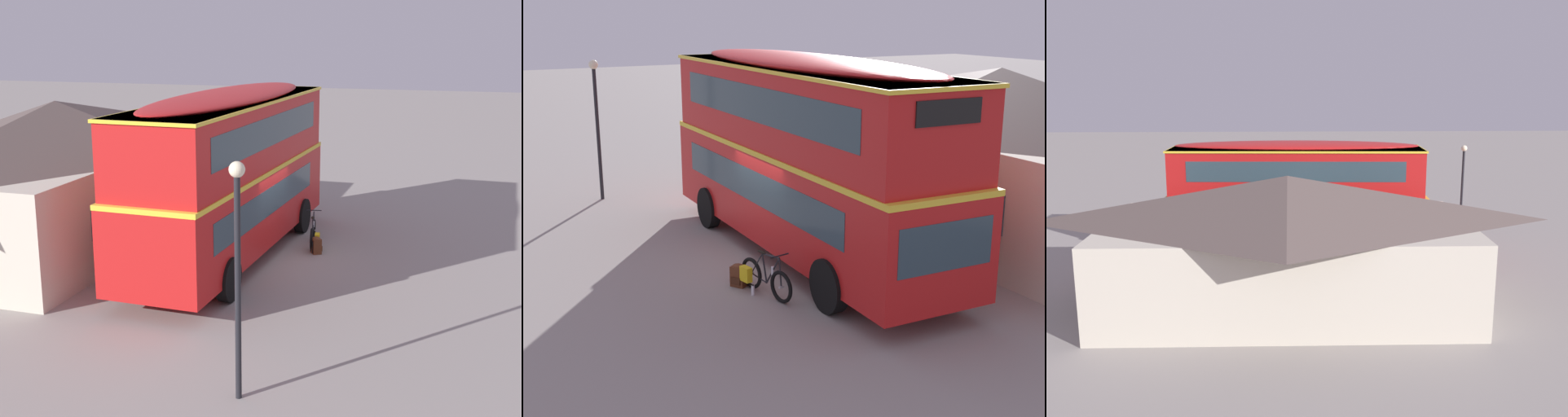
% 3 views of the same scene
% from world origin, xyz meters
% --- Properties ---
extents(ground_plane, '(120.00, 120.00, 0.00)m').
position_xyz_m(ground_plane, '(0.00, 0.00, 0.00)').
color(ground_plane, gray).
extents(double_decker_bus, '(10.53, 2.97, 4.79)m').
position_xyz_m(double_decker_bus, '(-0.05, 0.81, 2.64)').
color(double_decker_bus, black).
rests_on(double_decker_bus, ground).
extents(touring_bicycle, '(1.69, 0.63, 1.00)m').
position_xyz_m(touring_bicycle, '(1.69, -1.21, 0.37)').
color(touring_bicycle, black).
rests_on(touring_bicycle, ground).
extents(backpack_on_ground, '(0.40, 0.38, 0.50)m').
position_xyz_m(backpack_on_ground, '(1.01, -1.45, 0.26)').
color(backpack_on_ground, '#592D19').
rests_on(backpack_on_ground, ground).
extents(water_bottle_clear_plastic, '(0.07, 0.07, 0.24)m').
position_xyz_m(water_bottle_clear_plastic, '(1.62, -1.42, 0.11)').
color(water_bottle_clear_plastic, silver).
rests_on(water_bottle_clear_plastic, ground).
extents(pub_building, '(11.86, 6.60, 4.30)m').
position_xyz_m(pub_building, '(0.34, 6.54, 2.20)').
color(pub_building, beige).
rests_on(pub_building, ground).
extents(street_lamp, '(0.28, 0.28, 4.30)m').
position_xyz_m(street_lamp, '(-7.74, -1.97, 2.68)').
color(street_lamp, black).
rests_on(street_lamp, ground).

